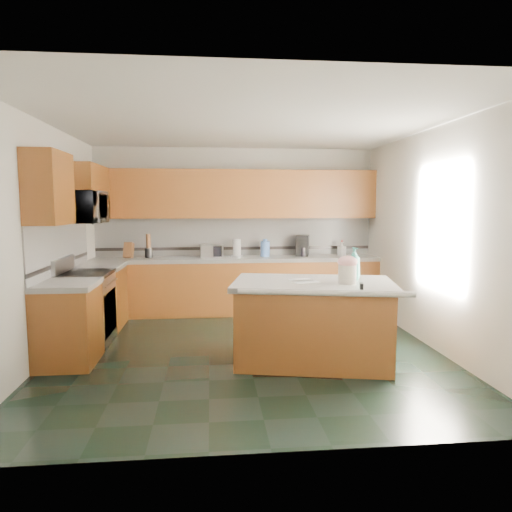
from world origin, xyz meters
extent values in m
plane|color=black|center=(0.00, 0.00, 0.00)|extent=(4.60, 4.60, 0.00)
plane|color=white|center=(0.00, 0.00, 2.70)|extent=(4.60, 4.60, 0.00)
cube|color=silver|center=(0.00, 2.32, 1.35)|extent=(4.60, 0.04, 2.70)
cube|color=silver|center=(0.00, -2.32, 1.35)|extent=(4.60, 0.04, 2.70)
cube|color=silver|center=(-2.32, 0.00, 1.35)|extent=(0.04, 4.60, 2.70)
cube|color=silver|center=(2.32, 0.00, 1.35)|extent=(0.04, 4.60, 2.70)
cube|color=#3C1E08|center=(0.00, 2.00, 0.43)|extent=(4.60, 0.60, 0.86)
cube|color=white|center=(0.00, 2.00, 0.89)|extent=(4.60, 0.64, 0.06)
cube|color=#3C1E08|center=(0.00, 2.13, 1.94)|extent=(4.60, 0.33, 0.78)
cube|color=silver|center=(0.00, 2.29, 1.24)|extent=(4.60, 0.02, 0.63)
cube|color=black|center=(0.00, 2.28, 1.04)|extent=(4.60, 0.01, 0.05)
cube|color=#3C1E08|center=(-2.00, 1.29, 0.43)|extent=(0.60, 0.82, 0.86)
cube|color=white|center=(-2.00, 1.29, 0.89)|extent=(0.64, 0.82, 0.06)
cube|color=#3C1E08|center=(-2.00, -0.24, 0.43)|extent=(0.60, 0.72, 0.86)
cube|color=white|center=(-2.00, -0.24, 0.89)|extent=(0.64, 0.72, 0.06)
cube|color=silver|center=(-2.29, 0.55, 1.24)|extent=(0.02, 2.30, 0.63)
cube|color=black|center=(-2.28, 0.55, 1.04)|extent=(0.01, 2.30, 0.05)
cube|color=#3C1E08|center=(-2.13, 1.42, 1.94)|extent=(0.33, 1.09, 0.78)
cube|color=#3C1E08|center=(-2.13, -0.24, 1.94)|extent=(0.33, 0.72, 0.78)
cube|color=#B7B7BC|center=(-2.00, 0.50, 0.44)|extent=(0.60, 0.76, 0.88)
cube|color=black|center=(-1.71, 0.50, 0.40)|extent=(0.02, 0.68, 0.55)
cube|color=black|center=(-2.00, 0.50, 0.90)|extent=(0.62, 0.78, 0.04)
cylinder|color=#B7B7BC|center=(-1.68, 0.50, 0.78)|extent=(0.02, 0.66, 0.02)
cube|color=#B7B7BC|center=(-2.26, 0.50, 1.02)|extent=(0.06, 0.76, 0.18)
imported|color=#B7B7BC|center=(-2.00, 0.50, 1.73)|extent=(0.50, 0.73, 0.41)
cube|color=#3C1E08|center=(0.71, -0.45, 0.43)|extent=(1.81, 1.26, 0.86)
cube|color=white|center=(0.71, -0.45, 0.89)|extent=(1.93, 1.38, 0.06)
cylinder|color=white|center=(0.71, -0.97, 0.89)|extent=(1.73, 0.42, 0.06)
cylinder|color=white|center=(1.04, -0.63, 1.02)|extent=(0.23, 0.23, 0.20)
ellipsoid|color=pink|center=(1.04, -0.63, 1.16)|extent=(0.21, 0.21, 0.13)
cylinder|color=tan|center=(1.04, -0.63, 1.20)|extent=(0.07, 0.02, 0.02)
sphere|color=tan|center=(1.01, -0.63, 1.20)|extent=(0.04, 0.04, 0.04)
sphere|color=tan|center=(1.08, -0.63, 1.20)|extent=(0.04, 0.04, 0.04)
imported|color=teal|center=(1.19, -0.39, 1.10)|extent=(0.17, 0.17, 0.37)
cube|color=white|center=(0.62, -0.48, 0.92)|extent=(0.32, 0.26, 0.00)
cube|color=white|center=(0.59, -0.35, 0.92)|extent=(0.29, 0.24, 0.00)
cube|color=black|center=(1.09, -0.95, 0.93)|extent=(0.06, 0.12, 0.10)
cylinder|color=black|center=(1.09, -1.02, 0.91)|extent=(0.02, 0.08, 0.02)
cube|color=#472814|center=(-1.72, 2.05, 1.04)|extent=(0.17, 0.21, 0.27)
cylinder|color=black|center=(-1.42, 2.08, 1.00)|extent=(0.12, 0.12, 0.15)
cylinder|color=#472814|center=(-1.42, 2.08, 1.19)|extent=(0.07, 0.07, 0.23)
cube|color=#B7B7BC|center=(-0.41, 2.05, 1.03)|extent=(0.37, 0.26, 0.21)
cube|color=black|center=(-0.41, 1.93, 1.03)|extent=(0.32, 0.01, 0.17)
cylinder|color=white|center=(0.01, 2.10, 1.06)|extent=(0.13, 0.13, 0.29)
cylinder|color=#B7B7BC|center=(0.01, 2.10, 0.93)|extent=(0.19, 0.19, 0.01)
cylinder|color=#517FD4|center=(0.47, 2.06, 1.05)|extent=(0.15, 0.15, 0.25)
cylinder|color=#517FD4|center=(0.47, 2.06, 1.19)|extent=(0.07, 0.07, 0.04)
cube|color=black|center=(1.10, 2.08, 1.09)|extent=(0.26, 0.27, 0.35)
cylinder|color=black|center=(1.10, 2.03, 0.99)|extent=(0.14, 0.14, 0.14)
imported|color=white|center=(1.76, 2.05, 1.04)|extent=(0.14, 0.14, 0.23)
cylinder|color=red|center=(1.76, 2.05, 1.17)|extent=(0.02, 0.02, 0.03)
cube|color=white|center=(2.29, -0.20, 1.50)|extent=(0.02, 1.40, 1.10)
camera|label=1|loc=(-0.42, -5.35, 1.76)|focal=32.00mm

